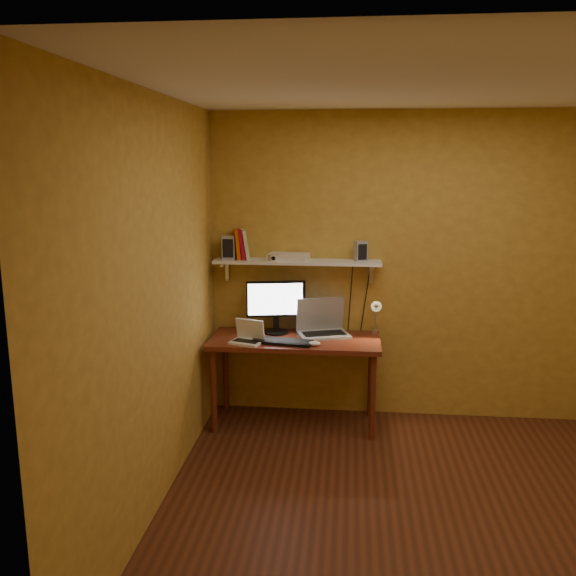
# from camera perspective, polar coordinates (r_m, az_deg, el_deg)

# --- Properties ---
(room) EXTENTS (3.44, 3.24, 2.64)m
(room) POSITION_cam_1_polar(r_m,az_deg,el_deg) (3.69, 13.67, -2.42)
(room) COLOR #572816
(room) RESTS_ON ground
(desk) EXTENTS (1.40, 0.60, 0.75)m
(desk) POSITION_cam_1_polar(r_m,az_deg,el_deg) (5.07, 0.65, -5.67)
(desk) COLOR maroon
(desk) RESTS_ON ground
(wall_shelf) EXTENTS (1.40, 0.25, 0.21)m
(wall_shelf) POSITION_cam_1_polar(r_m,az_deg,el_deg) (5.10, 0.87, 2.45)
(wall_shelf) COLOR white
(wall_shelf) RESTS_ON room
(monitor) EXTENTS (0.50, 0.25, 0.45)m
(monitor) POSITION_cam_1_polar(r_m,az_deg,el_deg) (5.15, -1.13, -1.50)
(monitor) COLOR black
(monitor) RESTS_ON desk
(laptop) EXTENTS (0.48, 0.41, 0.31)m
(laptop) POSITION_cam_1_polar(r_m,az_deg,el_deg) (5.16, 3.21, -3.47)
(laptop) COLOR #999BA1
(laptop) RESTS_ON desk
(netbook) EXTENTS (0.29, 0.24, 0.19)m
(netbook) POSITION_cam_1_polar(r_m,az_deg,el_deg) (4.93, -3.76, -4.52)
(netbook) COLOR white
(netbook) RESTS_ON desk
(keyboard) EXTENTS (0.50, 0.24, 0.03)m
(keyboard) POSITION_cam_1_polar(r_m,az_deg,el_deg) (4.91, -0.53, -5.05)
(keyboard) COLOR black
(keyboard) RESTS_ON desk
(mouse) EXTENTS (0.11, 0.08, 0.04)m
(mouse) POSITION_cam_1_polar(r_m,az_deg,el_deg) (4.85, 2.46, -5.21)
(mouse) COLOR white
(mouse) RESTS_ON desk
(desk_lamp) EXTENTS (0.09, 0.23, 0.38)m
(desk_lamp) POSITION_cam_1_polar(r_m,az_deg,el_deg) (5.10, 8.20, -2.26)
(desk_lamp) COLOR silver
(desk_lamp) RESTS_ON desk
(speaker_left) EXTENTS (0.11, 0.11, 0.20)m
(speaker_left) POSITION_cam_1_polar(r_m,az_deg,el_deg) (5.17, -5.50, 3.81)
(speaker_left) COLOR #999BA1
(speaker_left) RESTS_ON wall_shelf
(speaker_right) EXTENTS (0.12, 0.12, 0.16)m
(speaker_right) POSITION_cam_1_polar(r_m,az_deg,el_deg) (5.08, 6.81, 3.44)
(speaker_right) COLOR #999BA1
(speaker_right) RESTS_ON wall_shelf
(books) EXTENTS (0.17, 0.18, 0.25)m
(books) POSITION_cam_1_polar(r_m,az_deg,el_deg) (5.16, -4.43, 4.09)
(books) COLOR #CA480A
(books) RESTS_ON wall_shelf
(shelf_camera) EXTENTS (0.10, 0.05, 0.06)m
(shelf_camera) POSITION_cam_1_polar(r_m,az_deg,el_deg) (5.04, -1.40, 2.83)
(shelf_camera) COLOR silver
(shelf_camera) RESTS_ON wall_shelf
(router) EXTENTS (0.35, 0.26, 0.05)m
(router) POSITION_cam_1_polar(r_m,az_deg,el_deg) (5.10, 0.05, 2.94)
(router) COLOR white
(router) RESTS_ON wall_shelf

